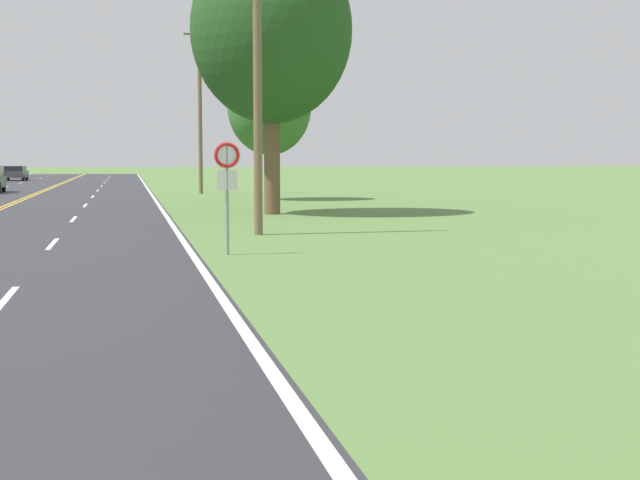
{
  "coord_description": "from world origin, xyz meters",
  "views": [
    {
      "loc": [
        5.18,
        2.68,
        2.15
      ],
      "look_at": [
        8.07,
        16.01,
        0.88
      ],
      "focal_mm": 50.0,
      "sensor_mm": 36.0,
      "label": 1
    }
  ],
  "objects_px": {
    "traffic_sign": "(227,170)",
    "car_dark_grey_hatchback_mid_near": "(15,173)",
    "tree_behind_sign": "(271,31)",
    "tree_left_verge": "(269,107)"
  },
  "relations": [
    {
      "from": "traffic_sign",
      "to": "car_dark_grey_hatchback_mid_near",
      "type": "distance_m",
      "value": 67.41
    },
    {
      "from": "traffic_sign",
      "to": "car_dark_grey_hatchback_mid_near",
      "type": "xyz_separation_m",
      "value": [
        -12.11,
        66.3,
        -1.15
      ]
    },
    {
      "from": "traffic_sign",
      "to": "tree_behind_sign",
      "type": "xyz_separation_m",
      "value": [
        3.22,
        13.78,
        4.96
      ]
    },
    {
      "from": "car_dark_grey_hatchback_mid_near",
      "to": "traffic_sign",
      "type": "bearing_deg",
      "value": -167.55
    },
    {
      "from": "tree_left_verge",
      "to": "car_dark_grey_hatchback_mid_near",
      "type": "distance_m",
      "value": 44.82
    },
    {
      "from": "traffic_sign",
      "to": "car_dark_grey_hatchback_mid_near",
      "type": "height_order",
      "value": "traffic_sign"
    },
    {
      "from": "traffic_sign",
      "to": "car_dark_grey_hatchback_mid_near",
      "type": "bearing_deg",
      "value": 100.35
    },
    {
      "from": "tree_behind_sign",
      "to": "car_dark_grey_hatchback_mid_near",
      "type": "bearing_deg",
      "value": 106.28
    },
    {
      "from": "tree_left_verge",
      "to": "car_dark_grey_hatchback_mid_near",
      "type": "bearing_deg",
      "value": 112.43
    },
    {
      "from": "traffic_sign",
      "to": "tree_left_verge",
      "type": "bearing_deg",
      "value": 78.88
    }
  ]
}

